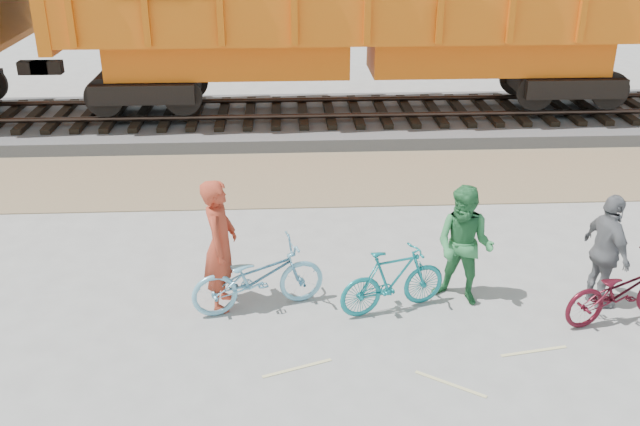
# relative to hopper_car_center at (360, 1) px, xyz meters

# --- Properties ---
(ground) EXTENTS (120.00, 120.00, 0.00)m
(ground) POSITION_rel_hopper_car_center_xyz_m (-0.70, -9.00, -3.01)
(ground) COLOR #9E9E99
(ground) RESTS_ON ground
(gravel_strip) EXTENTS (120.00, 3.00, 0.02)m
(gravel_strip) POSITION_rel_hopper_car_center_xyz_m (-0.70, -3.50, -3.00)
(gravel_strip) COLOR #8B7556
(gravel_strip) RESTS_ON ground
(ballast_bed) EXTENTS (120.00, 4.00, 0.30)m
(ballast_bed) POSITION_rel_hopper_car_center_xyz_m (-0.70, 0.00, -2.86)
(ballast_bed) COLOR slate
(ballast_bed) RESTS_ON ground
(track) EXTENTS (120.00, 2.60, 0.24)m
(track) POSITION_rel_hopper_car_center_xyz_m (-0.70, 0.00, -2.53)
(track) COLOR black
(track) RESTS_ON ballast_bed
(hopper_car_center) EXTENTS (14.00, 3.13, 4.65)m
(hopper_car_center) POSITION_rel_hopper_car_center_xyz_m (0.00, 0.00, 0.00)
(hopper_car_center) COLOR black
(hopper_car_center) RESTS_ON track
(bicycle_blue) EXTENTS (1.96, 1.13, 0.98)m
(bicycle_blue) POSITION_rel_hopper_car_center_xyz_m (-2.20, -8.37, -2.52)
(bicycle_blue) COLOR #76BCDA
(bicycle_blue) RESTS_ON ground
(bicycle_teal) EXTENTS (1.62, 0.90, 0.94)m
(bicycle_teal) POSITION_rel_hopper_car_center_xyz_m (-0.36, -8.52, -2.54)
(bicycle_teal) COLOR #167E85
(bicycle_teal) RESTS_ON ground
(bicycle_maroon) EXTENTS (1.82, 1.04, 0.90)m
(bicycle_maroon) POSITION_rel_hopper_car_center_xyz_m (2.66, -8.92, -2.55)
(bicycle_maroon) COLOR #4C0D19
(bicycle_maroon) RESTS_ON ground
(person_solo) EXTENTS (0.53, 0.74, 1.88)m
(person_solo) POSITION_rel_hopper_car_center_xyz_m (-2.70, -8.27, -2.06)
(person_solo) COLOR #A93922
(person_solo) RESTS_ON ground
(person_man) EXTENTS (1.06, 1.00, 1.73)m
(person_man) POSITION_rel_hopper_car_center_xyz_m (0.64, -8.32, -2.14)
(person_man) COLOR #307B43
(person_man) RESTS_ON ground
(person_woman) EXTENTS (0.56, 1.03, 1.66)m
(person_woman) POSITION_rel_hopper_car_center_xyz_m (2.56, -8.52, -2.18)
(person_woman) COLOR slate
(person_woman) RESTS_ON ground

